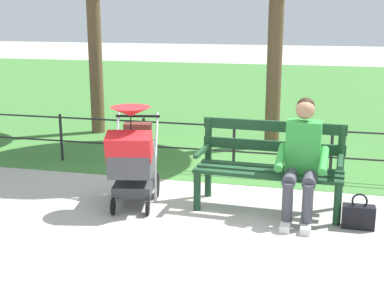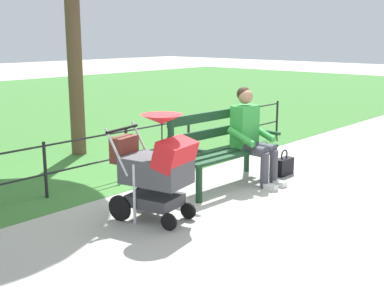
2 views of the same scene
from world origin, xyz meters
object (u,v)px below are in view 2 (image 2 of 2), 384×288
Objects in this scene: stroller at (157,166)px; park_bench at (221,145)px; person_on_bench at (251,133)px; handbag at (284,166)px.

park_bench is at bearing -167.84° from stroller.
person_on_bench is at bearing -176.95° from stroller.
handbag is (-0.60, 0.16, -0.55)m from person_on_bench.
park_bench is at bearing -22.14° from handbag.
stroller is 2.48m from handbag.
stroller is at bearing 12.16° from park_bench.
park_bench is 1.27× the size of person_on_bench.
person_on_bench reaches higher than stroller.
park_bench is 0.44m from person_on_bench.
handbag is at bearing 157.86° from park_bench.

